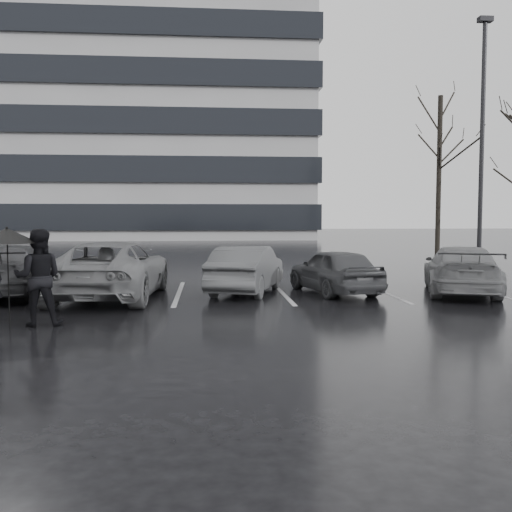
{
  "coord_description": "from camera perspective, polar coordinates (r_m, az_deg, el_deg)",
  "views": [
    {
      "loc": [
        -1.4,
        -12.92,
        2.08
      ],
      "look_at": [
        -0.23,
        1.0,
        1.1
      ],
      "focal_mm": 40.0,
      "sensor_mm": 36.0,
      "label": 1
    }
  ],
  "objects": [
    {
      "name": "ground",
      "position": [
        13.16,
        1.37,
        -5.08
      ],
      "size": [
        160.0,
        160.0,
        0.0
      ],
      "primitive_type": "plane",
      "color": "black",
      "rests_on": "ground"
    },
    {
      "name": "office_building",
      "position": [
        65.47,
        -23.86,
        14.46
      ],
      "size": [
        61.0,
        26.0,
        29.0
      ],
      "color": "#9A9A9D",
      "rests_on": "ground"
    },
    {
      "name": "car_main",
      "position": [
        15.52,
        7.84,
        -1.46
      ],
      "size": [
        2.23,
        3.82,
        1.22
      ],
      "primitive_type": "imported",
      "rotation": [
        0.0,
        0.0,
        3.37
      ],
      "color": "black",
      "rests_on": "ground"
    },
    {
      "name": "car_west_a",
      "position": [
        15.51,
        -0.93,
        -1.34
      ],
      "size": [
        2.42,
        4.08,
        1.27
      ],
      "primitive_type": "imported",
      "rotation": [
        0.0,
        0.0,
        2.84
      ],
      "color": "#2C2C2F",
      "rests_on": "ground"
    },
    {
      "name": "car_west_b",
      "position": [
        14.99,
        -14.29,
        -1.31
      ],
      "size": [
        2.7,
        5.33,
        1.44
      ],
      "primitive_type": "imported",
      "rotation": [
        0.0,
        0.0,
        3.08
      ],
      "color": "#4F4F52",
      "rests_on": "ground"
    },
    {
      "name": "car_west_c",
      "position": [
        16.26,
        -23.16,
        -1.3
      ],
      "size": [
        2.34,
        4.76,
        1.33
      ],
      "primitive_type": "imported",
      "rotation": [
        0.0,
        0.0,
        3.25
      ],
      "color": "black",
      "rests_on": "ground"
    },
    {
      "name": "car_east",
      "position": [
        16.28,
        19.83,
        -1.3
      ],
      "size": [
        3.13,
        4.76,
        1.28
      ],
      "primitive_type": "imported",
      "rotation": [
        0.0,
        0.0,
        2.81
      ],
      "color": "#4F4F52",
      "rests_on": "ground"
    },
    {
      "name": "pedestrian_right",
      "position": [
        11.57,
        -20.95,
        -2.0
      ],
      "size": [
        0.97,
        0.8,
        1.84
      ],
      "primitive_type": "imported",
      "rotation": [
        0.0,
        0.0,
        3.26
      ],
      "color": "black",
      "rests_on": "ground"
    },
    {
      "name": "umbrella",
      "position": [
        11.56,
        -23.64,
        1.88
      ],
      "size": [
        1.11,
        1.11,
        1.89
      ],
      "color": "black",
      "rests_on": "ground"
    },
    {
      "name": "lamp_post",
      "position": [
        22.38,
        21.62,
        9.12
      ],
      "size": [
        0.5,
        0.5,
        9.14
      ],
      "rotation": [
        0.0,
        0.0,
        0.27
      ],
      "color": "#9A9A9D",
      "rests_on": "ground"
    },
    {
      "name": "stall_stripes",
      "position": [
        15.57,
        -2.56,
        -3.66
      ],
      "size": [
        19.72,
        5.0,
        0.0
      ],
      "color": "#ACACAE",
      "rests_on": "ground"
    },
    {
      "name": "tree_north",
      "position": [
        32.46,
        17.82,
        7.65
      ],
      "size": [
        0.26,
        0.26,
        8.5
      ],
      "primitive_type": "cylinder",
      "color": "black",
      "rests_on": "ground"
    }
  ]
}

